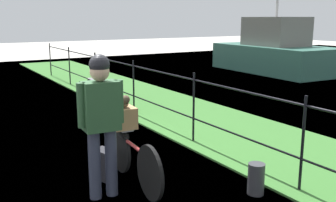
{
  "coord_description": "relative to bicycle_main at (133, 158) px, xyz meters",
  "views": [
    {
      "loc": [
        5.17,
        -1.31,
        2.07
      ],
      "look_at": [
        0.51,
        1.54,
        0.9
      ],
      "focal_mm": 41.51,
      "sensor_mm": 36.0,
      "label": 1
    }
  ],
  "objects": [
    {
      "name": "bicycle_main",
      "position": [
        0.0,
        0.0,
        0.0
      ],
      "size": [
        1.61,
        0.19,
        0.66
      ],
      "color": "black",
      "rests_on": "ground"
    },
    {
      "name": "ground_plane",
      "position": [
        -0.99,
        -0.73,
        -0.35
      ],
      "size": [
        60.0,
        60.0,
        0.0
      ],
      "primitive_type": "plane",
      "color": "#B2ADA3"
    },
    {
      "name": "backpack_on_paving",
      "position": [
        -0.35,
        -0.26,
        -0.15
      ],
      "size": [
        0.32,
        0.25,
        0.4
      ],
      "primitive_type": "cube",
      "rotation": [
        0.0,
        0.0,
        3.4
      ],
      "color": "black",
      "rests_on": "ground"
    },
    {
      "name": "cyclist_person",
      "position": [
        0.14,
        -0.46,
        0.66
      ],
      "size": [
        0.29,
        0.54,
        1.68
      ],
      "color": "#383D51",
      "rests_on": "ground"
    },
    {
      "name": "wooden_crate",
      "position": [
        -0.34,
        0.02,
        0.45
      ],
      "size": [
        0.36,
        0.32,
        0.28
      ],
      "primitive_type": "cube",
      "rotation": [
        0.0,
        0.0,
        -0.07
      ],
      "color": "#A87F51",
      "rests_on": "bicycle_main"
    },
    {
      "name": "iron_fence",
      "position": [
        -0.99,
        1.62,
        0.35
      ],
      "size": [
        18.04,
        0.04,
        1.19
      ],
      "color": "black",
      "rests_on": "ground"
    },
    {
      "name": "bicycle_parked",
      "position": [
        -4.32,
        1.22,
        -0.01
      ],
      "size": [
        1.68,
        0.17,
        0.63
      ],
      "color": "black",
      "rests_on": "ground"
    },
    {
      "name": "mooring_bollard",
      "position": [
        1.03,
        1.12,
        -0.16
      ],
      "size": [
        0.2,
        0.2,
        0.38
      ],
      "primitive_type": "cylinder",
      "color": "#38383D",
      "rests_on": "ground"
    },
    {
      "name": "terrier_dog",
      "position": [
        -0.32,
        0.02,
        0.66
      ],
      "size": [
        0.32,
        0.16,
        0.18
      ],
      "color": "#4C3D2D",
      "rests_on": "wooden_crate"
    },
    {
      "name": "moored_boat_mid",
      "position": [
        -6.66,
        9.45,
        0.43
      ],
      "size": [
        5.07,
        2.62,
        3.71
      ],
      "color": "#336656",
      "rests_on": "ground"
    },
    {
      "name": "grass_strip",
      "position": [
        -0.99,
        2.56,
        -0.33
      ],
      "size": [
        27.0,
        2.4,
        0.03
      ],
      "primitive_type": "cube",
      "color": "#38702D",
      "rests_on": "ground"
    }
  ]
}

